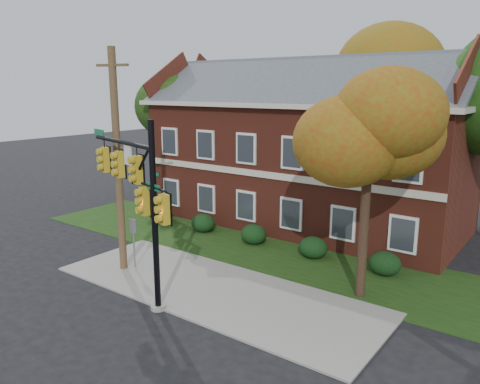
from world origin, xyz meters
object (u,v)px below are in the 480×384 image
Objects in this scene: hedge_left at (203,223)px; hedge_far_right at (385,264)px; hedge_far_left at (160,213)px; tree_left_rear at (172,108)px; sign_post at (133,235)px; tree_far_rear at (379,76)px; traffic_signal at (138,190)px; hedge_right at (313,248)px; hedge_center at (254,234)px; apartment_building at (305,140)px; tree_near_right at (375,127)px; utility_pole at (118,162)px.

hedge_far_right is (10.50, 0.00, 0.00)m from hedge_left.
tree_left_rear is (-2.73, 4.14, 6.16)m from hedge_far_left.
sign_post is at bearing -79.21° from hedge_left.
tree_far_rear reaches higher than hedge_far_left.
traffic_signal is (9.95, -11.99, -2.35)m from tree_left_rear.
tree_far_rear reaches higher than sign_post.
hedge_right is 9.33m from traffic_signal.
sign_post is at bearing -111.30° from hedge_center.
sign_post is (-9.35, -6.03, 1.07)m from hedge_far_right.
apartment_building reaches higher than hedge_far_left.
apartment_building is 7.73m from hedge_right.
hedge_far_left is 15.75m from tree_near_right.
tree_far_rear reaches higher than tree_left_rear.
hedge_center is 8.21m from utility_pole.
hedge_far_right is at bearing 0.00° from hedge_center.
hedge_right is 7.72m from tree_near_right.
apartment_building is 11.96m from utility_pole.
hedge_far_right is at bearing -66.63° from tree_far_rear.
tree_left_rear is 12.80m from utility_pole.
hedge_left is (3.50, 0.00, 0.00)m from hedge_far_left.
traffic_signal reaches higher than hedge_left.
hedge_far_left is at bearing 168.73° from tree_near_right.
tree_near_right is 0.97× the size of tree_left_rear.
tree_far_rear reaches higher than hedge_right.
hedge_far_right is at bearing 0.00° from hedge_far_left.
tree_far_rear is (1.34, 7.84, 3.86)m from apartment_building.
hedge_center is 6.56m from sign_post.
apartment_building reaches higher than utility_pole.
tree_left_rear is (-9.73, 4.14, 6.16)m from hedge_center.
tree_left_rear reaches higher than hedge_far_right.
tree_near_right is at bearing 2.48° from utility_pole.
hedge_far_left is at bearing 106.71° from utility_pole.
traffic_signal is (0.22, -13.11, -0.65)m from apartment_building.
hedge_far_left is (-7.00, -5.25, -4.46)m from apartment_building.
utility_pole is (7.05, -10.54, -1.77)m from tree_left_rear.
traffic_signal is at bearing -112.66° from hedge_right.
apartment_building is 9.82m from hedge_far_right.
tree_left_rear is (-16.73, 4.14, 6.16)m from hedge_far_right.
hedge_center is at bearing 180.00° from hedge_far_right.
hedge_left is at bearing 80.01° from utility_pole.
tree_far_rear reaches higher than hedge_center.
traffic_signal is at bearing -44.02° from utility_pole.
hedge_far_left is 3.50m from hedge_left.
traffic_signal reaches higher than hedge_right.
tree_left_rear is 0.77× the size of tree_far_rear.
hedge_far_left is 0.14× the size of utility_pole.
hedge_far_right is 16.51m from tree_far_rear.
tree_left_rear is 15.76m from traffic_signal.
hedge_right is at bearing 0.00° from hedge_left.
hedge_far_left is at bearing 180.00° from hedge_far_right.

